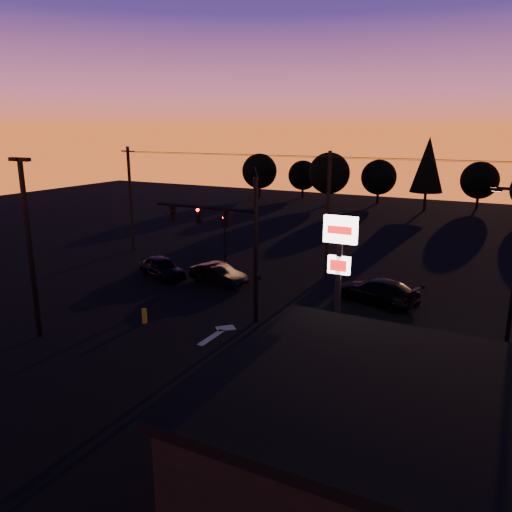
% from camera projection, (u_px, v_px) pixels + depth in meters
% --- Properties ---
extents(ground, '(120.00, 120.00, 0.00)m').
position_uv_depth(ground, '(192.00, 343.00, 25.12)').
color(ground, black).
rests_on(ground, ground).
extents(lane_arrow, '(1.20, 3.10, 0.01)m').
position_uv_depth(lane_arrow, '(218.00, 333.00, 26.32)').
color(lane_arrow, beige).
rests_on(lane_arrow, ground).
extents(traffic_signal_mast, '(6.79, 0.52, 8.58)m').
position_uv_depth(traffic_signal_mast, '(230.00, 232.00, 27.36)').
color(traffic_signal_mast, black).
rests_on(traffic_signal_mast, ground).
extents(secondary_signal, '(0.30, 0.31, 4.35)m').
position_uv_depth(secondary_signal, '(225.00, 235.00, 36.50)').
color(secondary_signal, black).
rests_on(secondary_signal, ground).
extents(parking_lot_light, '(1.25, 0.30, 9.14)m').
position_uv_depth(parking_lot_light, '(29.00, 237.00, 24.61)').
color(parking_lot_light, black).
rests_on(parking_lot_light, ground).
extents(pylon_sign, '(1.50, 0.28, 6.80)m').
position_uv_depth(pylon_sign, '(339.00, 258.00, 22.03)').
color(pylon_sign, black).
rests_on(pylon_sign, ground).
extents(utility_pole_0, '(1.40, 0.26, 9.00)m').
position_uv_depth(utility_pole_0, '(131.00, 198.00, 43.18)').
color(utility_pole_0, black).
rests_on(utility_pole_0, ground).
extents(utility_pole_1, '(1.40, 0.26, 9.00)m').
position_uv_depth(utility_pole_1, '(328.00, 215.00, 35.08)').
color(utility_pole_1, black).
rests_on(utility_pole_1, ground).
extents(power_wires, '(36.00, 1.22, 0.07)m').
position_uv_depth(power_wires, '(330.00, 157.00, 34.09)').
color(power_wires, black).
rests_on(power_wires, ground).
extents(store_building, '(12.40, 8.40, 4.25)m').
position_uv_depth(store_building, '(451.00, 476.00, 12.30)').
color(store_building, black).
rests_on(store_building, ground).
extents(bollard, '(0.27, 0.27, 0.82)m').
position_uv_depth(bollard, '(144.00, 316.00, 27.59)').
color(bollard, gold).
rests_on(bollard, ground).
extents(tree_0, '(5.36, 5.36, 6.74)m').
position_uv_depth(tree_0, '(259.00, 171.00, 76.89)').
color(tree_0, black).
rests_on(tree_0, ground).
extents(tree_1, '(4.54, 4.54, 5.71)m').
position_uv_depth(tree_1, '(303.00, 175.00, 76.92)').
color(tree_1, black).
rests_on(tree_1, ground).
extents(tree_2, '(5.77, 5.78, 7.26)m').
position_uv_depth(tree_2, '(329.00, 173.00, 69.70)').
color(tree_2, black).
rests_on(tree_2, ground).
extents(tree_3, '(4.95, 4.95, 6.22)m').
position_uv_depth(tree_3, '(379.00, 177.00, 70.58)').
color(tree_3, black).
rests_on(tree_3, ground).
extents(tree_4, '(4.18, 4.18, 9.50)m').
position_uv_depth(tree_4, '(428.00, 165.00, 64.32)').
color(tree_4, black).
rests_on(tree_4, ground).
extents(tree_5, '(4.95, 4.95, 6.22)m').
position_uv_depth(tree_5, '(480.00, 180.00, 66.45)').
color(tree_5, black).
rests_on(tree_5, ground).
extents(car_left, '(4.76, 3.32, 1.51)m').
position_uv_depth(car_left, '(162.00, 267.00, 35.98)').
color(car_left, black).
rests_on(car_left, ground).
extents(car_mid, '(4.50, 2.22, 1.42)m').
position_uv_depth(car_mid, '(218.00, 274.00, 34.42)').
color(car_mid, black).
rests_on(car_mid, ground).
extents(car_right, '(5.69, 3.66, 1.53)m').
position_uv_depth(car_right, '(377.00, 291.00, 30.67)').
color(car_right, black).
rests_on(car_right, ground).
extents(suv_parked, '(4.98, 5.78, 1.48)m').
position_uv_depth(suv_parked, '(398.00, 393.00, 18.93)').
color(suv_parked, black).
rests_on(suv_parked, ground).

